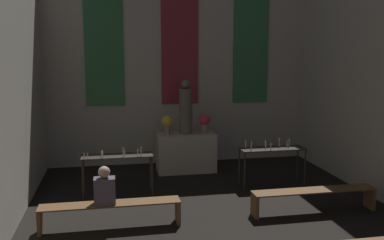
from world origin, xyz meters
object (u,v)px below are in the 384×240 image
(flower_vase_left, at_px, (167,123))
(flower_vase_right, at_px, (204,122))
(candle_rack_right, at_px, (272,153))
(pew_back_right, at_px, (314,195))
(statue, at_px, (186,109))
(person_seated, at_px, (105,187))
(candle_rack_left, at_px, (117,160))
(pew_back_left, at_px, (111,209))
(altar, at_px, (186,152))

(flower_vase_left, xyz_separation_m, flower_vase_right, (0.95, 0.00, 0.00))
(candle_rack_right, bearing_deg, pew_back_right, -84.78)
(statue, xyz_separation_m, flower_vase_left, (-0.48, 0.00, -0.34))
(flower_vase_left, xyz_separation_m, candle_rack_right, (2.21, -1.44, -0.52))
(pew_back_right, height_order, person_seated, person_seated)
(flower_vase_left, height_order, flower_vase_right, same)
(candle_rack_left, distance_m, pew_back_right, 4.06)
(flower_vase_right, height_order, pew_back_left, flower_vase_right)
(altar, xyz_separation_m, person_seated, (-1.98, -3.20, 0.25))
(pew_back_left, height_order, pew_back_right, same)
(candle_rack_right, xyz_separation_m, pew_back_left, (-3.63, -1.76, -0.41))
(statue, relative_size, flower_vase_left, 2.88)
(pew_back_left, relative_size, pew_back_right, 1.00)
(statue, height_order, flower_vase_left, statue)
(candle_rack_right, relative_size, pew_back_left, 0.62)
(flower_vase_left, relative_size, flower_vase_right, 1.00)
(statue, bearing_deg, candle_rack_right, -39.74)
(altar, height_order, flower_vase_right, flower_vase_right)
(person_seated, bearing_deg, candle_rack_right, 25.36)
(candle_rack_left, relative_size, pew_back_right, 0.62)
(statue, height_order, candle_rack_left, statue)
(statue, height_order, pew_back_left, statue)
(flower_vase_left, height_order, candle_rack_left, flower_vase_left)
(statue, bearing_deg, flower_vase_left, 180.00)
(candle_rack_left, bearing_deg, pew_back_left, -95.12)
(candle_rack_left, relative_size, person_seated, 2.25)
(altar, bearing_deg, candle_rack_left, -140.22)
(altar, relative_size, person_seated, 2.21)
(pew_back_left, height_order, person_seated, person_seated)
(flower_vase_right, bearing_deg, flower_vase_left, 180.00)
(altar, relative_size, pew_back_right, 0.61)
(altar, height_order, pew_back_left, altar)
(flower_vase_left, xyz_separation_m, person_seated, (-1.51, -3.20, -0.53))
(flower_vase_left, xyz_separation_m, candle_rack_left, (-1.26, -1.45, -0.52))
(candle_rack_left, xyz_separation_m, candle_rack_right, (3.47, 0.00, 0.00))
(statue, distance_m, flower_vase_right, 0.58)
(flower_vase_left, distance_m, person_seated, 3.58)
(candle_rack_right, bearing_deg, candle_rack_left, -179.92)
(altar, xyz_separation_m, pew_back_right, (1.89, -3.20, -0.15))
(pew_back_right, xyz_separation_m, person_seated, (-3.88, -0.00, 0.40))
(flower_vase_right, relative_size, pew_back_right, 0.20)
(candle_rack_left, bearing_deg, flower_vase_right, 33.17)
(altar, distance_m, candle_rack_right, 2.27)
(pew_back_left, xyz_separation_m, person_seated, (-0.09, -0.00, 0.40))
(candle_rack_right, height_order, pew_back_right, candle_rack_right)
(person_seated, bearing_deg, flower_vase_right, 52.48)
(altar, distance_m, flower_vase_right, 0.91)
(flower_vase_left, bearing_deg, pew_back_right, -53.51)
(statue, bearing_deg, flower_vase_right, 0.00)
(altar, relative_size, flower_vase_right, 3.10)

